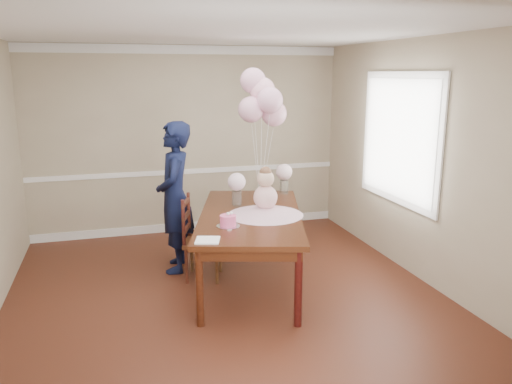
% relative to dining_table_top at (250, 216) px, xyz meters
% --- Properties ---
extents(floor, '(4.50, 5.00, 0.00)m').
position_rel_dining_table_top_xyz_m(floor, '(-0.35, -0.36, -0.79)').
color(floor, '#37160D').
rests_on(floor, ground).
extents(ceiling, '(4.50, 5.00, 0.02)m').
position_rel_dining_table_top_xyz_m(ceiling, '(-0.35, -0.36, 1.91)').
color(ceiling, silver).
rests_on(ceiling, wall_back).
extents(wall_back, '(4.50, 0.02, 2.70)m').
position_rel_dining_table_top_xyz_m(wall_back, '(-0.35, 2.14, 0.56)').
color(wall_back, tan).
rests_on(wall_back, floor).
extents(wall_front, '(4.50, 0.02, 2.70)m').
position_rel_dining_table_top_xyz_m(wall_front, '(-0.35, -2.86, 0.56)').
color(wall_front, tan).
rests_on(wall_front, floor).
extents(wall_right, '(0.02, 5.00, 2.70)m').
position_rel_dining_table_top_xyz_m(wall_right, '(1.90, -0.36, 0.56)').
color(wall_right, tan).
rests_on(wall_right, floor).
extents(chair_rail_trim, '(4.50, 0.02, 0.07)m').
position_rel_dining_table_top_xyz_m(chair_rail_trim, '(-0.35, 2.13, 0.11)').
color(chair_rail_trim, white).
rests_on(chair_rail_trim, wall_back).
extents(crown_molding, '(4.50, 0.02, 0.12)m').
position_rel_dining_table_top_xyz_m(crown_molding, '(-0.35, 2.13, 1.84)').
color(crown_molding, silver).
rests_on(crown_molding, wall_back).
extents(baseboard_trim, '(4.50, 0.02, 0.12)m').
position_rel_dining_table_top_xyz_m(baseboard_trim, '(-0.35, 2.13, -0.73)').
color(baseboard_trim, white).
rests_on(baseboard_trim, floor).
extents(window_frame, '(0.02, 1.66, 1.56)m').
position_rel_dining_table_top_xyz_m(window_frame, '(1.88, 0.14, 0.76)').
color(window_frame, white).
rests_on(window_frame, wall_right).
extents(window_blinds, '(0.01, 1.50, 1.40)m').
position_rel_dining_table_top_xyz_m(window_blinds, '(1.86, 0.14, 0.76)').
color(window_blinds, silver).
rests_on(window_blinds, wall_right).
extents(dining_table_top, '(1.65, 2.39, 0.05)m').
position_rel_dining_table_top_xyz_m(dining_table_top, '(0.00, 0.00, 0.00)').
color(dining_table_top, black).
rests_on(dining_table_top, table_leg_fl).
extents(table_apron, '(1.52, 2.25, 0.11)m').
position_rel_dining_table_top_xyz_m(table_apron, '(0.00, -0.00, -0.08)').
color(table_apron, black).
rests_on(table_apron, table_leg_fl).
extents(table_leg_fl, '(0.09, 0.09, 0.76)m').
position_rel_dining_table_top_xyz_m(table_leg_fl, '(-0.72, -0.83, -0.41)').
color(table_leg_fl, black).
rests_on(table_leg_fl, floor).
extents(table_leg_fr, '(0.09, 0.09, 0.76)m').
position_rel_dining_table_top_xyz_m(table_leg_fr, '(0.15, -1.09, -0.41)').
color(table_leg_fr, black).
rests_on(table_leg_fr, floor).
extents(table_leg_bl, '(0.09, 0.09, 0.76)m').
position_rel_dining_table_top_xyz_m(table_leg_bl, '(-0.15, 1.09, -0.41)').
color(table_leg_bl, black).
rests_on(table_leg_bl, floor).
extents(table_leg_br, '(0.09, 0.09, 0.76)m').
position_rel_dining_table_top_xyz_m(table_leg_br, '(0.72, 0.83, -0.41)').
color(table_leg_br, black).
rests_on(table_leg_br, floor).
extents(baby_skirt, '(1.02, 1.02, 0.11)m').
position_rel_dining_table_top_xyz_m(baby_skirt, '(0.14, -0.10, 0.08)').
color(baby_skirt, '#D79EB2').
rests_on(baby_skirt, dining_table_top).
extents(baby_torso, '(0.26, 0.26, 0.26)m').
position_rel_dining_table_top_xyz_m(baby_torso, '(0.14, -0.10, 0.22)').
color(baby_torso, pink).
rests_on(baby_torso, baby_skirt).
extents(baby_head, '(0.18, 0.18, 0.18)m').
position_rel_dining_table_top_xyz_m(baby_head, '(0.14, -0.10, 0.43)').
color(baby_head, '#D4AC92').
rests_on(baby_head, baby_torso).
extents(baby_hair, '(0.13, 0.13, 0.13)m').
position_rel_dining_table_top_xyz_m(baby_hair, '(0.14, -0.10, 0.49)').
color(baby_hair, brown).
rests_on(baby_hair, baby_head).
extents(cake_platter, '(0.30, 0.30, 0.01)m').
position_rel_dining_table_top_xyz_m(cake_platter, '(-0.35, -0.41, 0.03)').
color(cake_platter, silver).
rests_on(cake_platter, dining_table_top).
extents(birthday_cake, '(0.20, 0.20, 0.11)m').
position_rel_dining_table_top_xyz_m(birthday_cake, '(-0.35, -0.41, 0.09)').
color(birthday_cake, '#E24783').
rests_on(birthday_cake, cake_platter).
extents(cake_flower_a, '(0.03, 0.03, 0.03)m').
position_rel_dining_table_top_xyz_m(cake_flower_a, '(-0.35, -0.41, 0.16)').
color(cake_flower_a, white).
rests_on(cake_flower_a, birthday_cake).
extents(cake_flower_b, '(0.03, 0.03, 0.03)m').
position_rel_dining_table_top_xyz_m(cake_flower_b, '(-0.31, -0.40, 0.16)').
color(cake_flower_b, white).
rests_on(cake_flower_b, birthday_cake).
extents(rose_vase_near, '(0.13, 0.13, 0.17)m').
position_rel_dining_table_top_xyz_m(rose_vase_near, '(-0.06, 0.36, 0.11)').
color(rose_vase_near, silver).
rests_on(rose_vase_near, dining_table_top).
extents(roses_near, '(0.21, 0.21, 0.21)m').
position_rel_dining_table_top_xyz_m(roses_near, '(-0.06, 0.36, 0.31)').
color(roses_near, silver).
rests_on(roses_near, rose_vase_near).
extents(rose_vase_far, '(0.13, 0.13, 0.17)m').
position_rel_dining_table_top_xyz_m(rose_vase_far, '(0.66, 0.77, 0.11)').
color(rose_vase_far, white).
rests_on(rose_vase_far, dining_table_top).
extents(roses_far, '(0.21, 0.21, 0.21)m').
position_rel_dining_table_top_xyz_m(roses_far, '(0.66, 0.77, 0.31)').
color(roses_far, '#FED5D9').
rests_on(roses_far, rose_vase_far).
extents(napkin, '(0.27, 0.27, 0.01)m').
position_rel_dining_table_top_xyz_m(napkin, '(-0.62, -0.78, 0.03)').
color(napkin, white).
rests_on(napkin, dining_table_top).
extents(balloon_weight, '(0.05, 0.05, 0.02)m').
position_rel_dining_table_top_xyz_m(balloon_weight, '(0.27, 0.54, 0.04)').
color(balloon_weight, silver).
rests_on(balloon_weight, dining_table_top).
extents(balloon_a, '(0.30, 0.30, 0.30)m').
position_rel_dining_table_top_xyz_m(balloon_a, '(0.17, 0.57, 1.11)').
color(balloon_a, '#E4A1BB').
rests_on(balloon_a, balloon_ribbon_a).
extents(balloon_b, '(0.30, 0.30, 0.30)m').
position_rel_dining_table_top_xyz_m(balloon_b, '(0.36, 0.46, 1.22)').
color(balloon_b, '#E7A3C2').
rests_on(balloon_b, balloon_ribbon_b).
extents(balloon_c, '(0.30, 0.30, 0.30)m').
position_rel_dining_table_top_xyz_m(balloon_c, '(0.32, 0.64, 1.33)').
color(balloon_c, '#FBB1C6').
rests_on(balloon_c, balloon_ribbon_c).
extents(balloon_d, '(0.30, 0.30, 0.30)m').
position_rel_dining_table_top_xyz_m(balloon_d, '(0.23, 0.69, 1.44)').
color(balloon_d, '#E7A4BF').
rests_on(balloon_d, balloon_ribbon_d).
extents(balloon_e, '(0.30, 0.30, 0.30)m').
position_rel_dining_table_top_xyz_m(balloon_e, '(0.45, 0.58, 1.06)').
color(balloon_e, '#F0AAC2').
rests_on(balloon_e, balloon_ribbon_e).
extents(balloon_ribbon_a, '(0.10, 0.03, 0.91)m').
position_rel_dining_table_top_xyz_m(balloon_ribbon_a, '(0.22, 0.56, 0.49)').
color(balloon_ribbon_a, white).
rests_on(balloon_ribbon_a, balloon_weight).
extents(balloon_ribbon_b, '(0.09, 0.09, 1.01)m').
position_rel_dining_table_top_xyz_m(balloon_ribbon_b, '(0.32, 0.50, 0.55)').
color(balloon_ribbon_b, white).
rests_on(balloon_ribbon_b, balloon_weight).
extents(balloon_ribbon_c, '(0.05, 0.09, 1.12)m').
position_rel_dining_table_top_xyz_m(balloon_ribbon_c, '(0.30, 0.59, 0.60)').
color(balloon_ribbon_c, white).
rests_on(balloon_ribbon_c, balloon_weight).
extents(balloon_ribbon_d, '(0.06, 0.13, 1.23)m').
position_rel_dining_table_top_xyz_m(balloon_ribbon_d, '(0.25, 0.62, 0.66)').
color(balloon_ribbon_d, white).
rests_on(balloon_ribbon_d, balloon_weight).
extents(balloon_ribbon_e, '(0.17, 0.04, 0.84)m').
position_rel_dining_table_top_xyz_m(balloon_ribbon_e, '(0.36, 0.56, 0.47)').
color(balloon_ribbon_e, silver).
rests_on(balloon_ribbon_e, balloon_weight).
extents(dining_chair_seat, '(0.53, 0.53, 0.05)m').
position_rel_dining_table_top_xyz_m(dining_chair_seat, '(-0.48, 0.29, -0.36)').
color(dining_chair_seat, '#3A1E10').
rests_on(dining_chair_seat, chair_leg_fl).
extents(chair_leg_fl, '(0.05, 0.05, 0.41)m').
position_rel_dining_table_top_xyz_m(chair_leg_fl, '(-0.70, 0.18, -0.58)').
color(chair_leg_fl, '#38170F').
rests_on(chair_leg_fl, floor).
extents(chair_leg_fr, '(0.05, 0.05, 0.41)m').
position_rel_dining_table_top_xyz_m(chair_leg_fr, '(-0.37, 0.07, -0.58)').
color(chair_leg_fr, '#3D2110').
rests_on(chair_leg_fr, floor).
extents(chair_leg_bl, '(0.05, 0.05, 0.41)m').
position_rel_dining_table_top_xyz_m(chair_leg_bl, '(-0.59, 0.50, -0.58)').
color(chair_leg_bl, '#351D0E').
rests_on(chair_leg_bl, floor).
extents(chair_leg_br, '(0.05, 0.05, 0.41)m').
position_rel_dining_table_top_xyz_m(chair_leg_br, '(-0.26, 0.39, -0.58)').
color(chair_leg_br, '#3A1F0F').
rests_on(chair_leg_br, floor).
extents(chair_back_post_l, '(0.05, 0.05, 0.53)m').
position_rel_dining_table_top_xyz_m(chair_back_post_l, '(-0.71, 0.18, -0.08)').
color(chair_back_post_l, '#34110E').
rests_on(chair_back_post_l, dining_chair_seat).
extents(chair_back_post_r, '(0.05, 0.05, 0.53)m').
position_rel_dining_table_top_xyz_m(chair_back_post_r, '(-0.60, 0.51, -0.08)').
color(chair_back_post_r, '#3E1710').
rests_on(chair_back_post_r, dining_chair_seat).
extents(chair_slat_low, '(0.15, 0.37, 0.05)m').
position_rel_dining_table_top_xyz_m(chair_slat_low, '(-0.66, 0.35, -0.20)').
color(chair_slat_low, '#36160E').
rests_on(chair_slat_low, dining_chair_seat).
extents(chair_slat_mid, '(0.15, 0.37, 0.05)m').
position_rel_dining_table_top_xyz_m(chair_slat_mid, '(-0.66, 0.35, -0.04)').
color(chair_slat_mid, '#36170E').
rests_on(chair_slat_mid, dining_chair_seat).
extents(chair_slat_top, '(0.15, 0.37, 0.05)m').
position_rel_dining_table_top_xyz_m(chair_slat_top, '(-0.66, 0.35, 0.11)').
color(chair_slat_top, '#3B1910').
rests_on(chair_slat_top, dining_chair_seat).
extents(woman, '(0.55, 0.72, 1.78)m').
position_rel_dining_table_top_xyz_m(woman, '(-0.74, 0.64, 0.10)').
color(woman, black).
rests_on(woman, floor).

